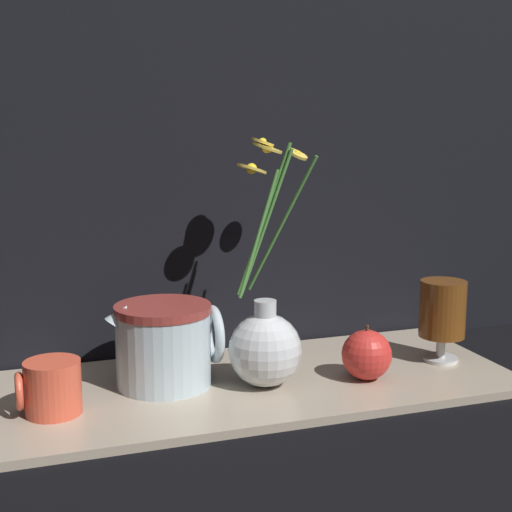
{
  "coord_description": "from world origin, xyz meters",
  "views": [
    {
      "loc": [
        -0.32,
        -0.96,
        0.38
      ],
      "look_at": [
        0.0,
        0.0,
        0.2
      ],
      "focal_mm": 50.0,
      "sensor_mm": 36.0,
      "label": 1
    }
  ],
  "objects_px": {
    "yellow_mug": "(51,388)",
    "tea_glass": "(443,311)",
    "vase_with_flowers": "(265,341)",
    "orange_fruit": "(367,355)",
    "ceramic_pitcher": "(165,341)"
  },
  "relations": [
    {
      "from": "yellow_mug",
      "to": "tea_glass",
      "type": "xyz_separation_m",
      "value": [
        0.6,
        0.02,
        0.05
      ]
    },
    {
      "from": "vase_with_flowers",
      "to": "tea_glass",
      "type": "relative_size",
      "value": 2.72
    },
    {
      "from": "ceramic_pitcher",
      "to": "tea_glass",
      "type": "xyz_separation_m",
      "value": [
        0.44,
        -0.04,
        0.02
      ]
    },
    {
      "from": "orange_fruit",
      "to": "vase_with_flowers",
      "type": "bearing_deg",
      "value": 170.22
    },
    {
      "from": "yellow_mug",
      "to": "tea_glass",
      "type": "bearing_deg",
      "value": 2.16
    },
    {
      "from": "vase_with_flowers",
      "to": "yellow_mug",
      "type": "relative_size",
      "value": 4.25
    },
    {
      "from": "vase_with_flowers",
      "to": "tea_glass",
      "type": "bearing_deg",
      "value": 2.18
    },
    {
      "from": "vase_with_flowers",
      "to": "ceramic_pitcher",
      "type": "distance_m",
      "value": 0.15
    },
    {
      "from": "vase_with_flowers",
      "to": "yellow_mug",
      "type": "distance_m",
      "value": 0.3
    },
    {
      "from": "tea_glass",
      "to": "orange_fruit",
      "type": "height_order",
      "value": "tea_glass"
    },
    {
      "from": "yellow_mug",
      "to": "ceramic_pitcher",
      "type": "relative_size",
      "value": 0.51
    },
    {
      "from": "vase_with_flowers",
      "to": "ceramic_pitcher",
      "type": "relative_size",
      "value": 2.17
    },
    {
      "from": "tea_glass",
      "to": "yellow_mug",
      "type": "bearing_deg",
      "value": -177.84
    },
    {
      "from": "yellow_mug",
      "to": "ceramic_pitcher",
      "type": "xyz_separation_m",
      "value": [
        0.16,
        0.06,
        0.03
      ]
    },
    {
      "from": "ceramic_pitcher",
      "to": "tea_glass",
      "type": "relative_size",
      "value": 1.25
    }
  ]
}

